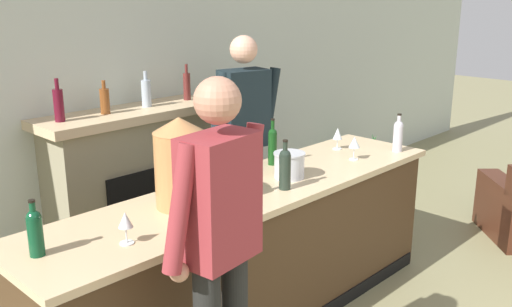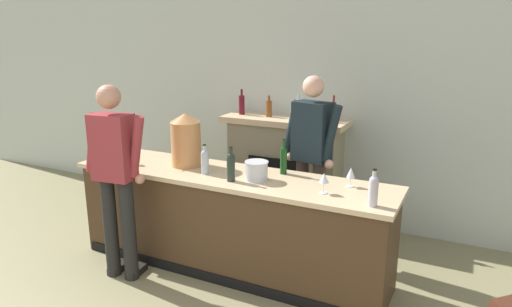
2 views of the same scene
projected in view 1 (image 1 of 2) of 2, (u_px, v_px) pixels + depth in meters
wall_back_panel at (126, 90)px, 4.71m from camera, size 12.00×0.07×2.75m
bar_counter at (252, 256)px, 3.76m from camera, size 3.14×0.74×0.97m
fireplace_stone at (132, 185)px, 4.62m from camera, size 1.50×0.52×1.58m
potted_plant_corner at (367, 159)px, 6.60m from camera, size 0.36×0.36×0.64m
person_customer at (220, 250)px, 2.64m from camera, size 0.66×0.34×1.82m
person_bartender at (245, 142)px, 4.44m from camera, size 0.65×0.37×1.85m
copper_dispenser at (180, 162)px, 3.24m from camera, size 0.30×0.34×0.53m
ice_bucket_steel at (289, 165)px, 3.79m from camera, size 0.21×0.21×0.17m
wine_bottle_port_short at (239, 178)px, 3.39m from camera, size 0.07×0.07×0.29m
wine_bottle_cabernet_heavy at (35, 231)px, 2.66m from camera, size 0.07×0.07×0.28m
wine_bottle_burgundy_dark at (398, 135)px, 4.40m from camera, size 0.07×0.07×0.30m
wine_bottle_chardonnay_pale at (273, 145)px, 4.06m from camera, size 0.06×0.06×0.34m
wine_bottle_merlot_tall at (285, 167)px, 3.55m from camera, size 0.07×0.07×0.32m
wine_glass_back_row at (125, 221)px, 2.79m from camera, size 0.07×0.07×0.17m
wine_glass_front_right at (338, 134)px, 4.46m from camera, size 0.07×0.07×0.17m
wine_glass_near_bucket at (354, 143)px, 4.18m from camera, size 0.08×0.08×0.17m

